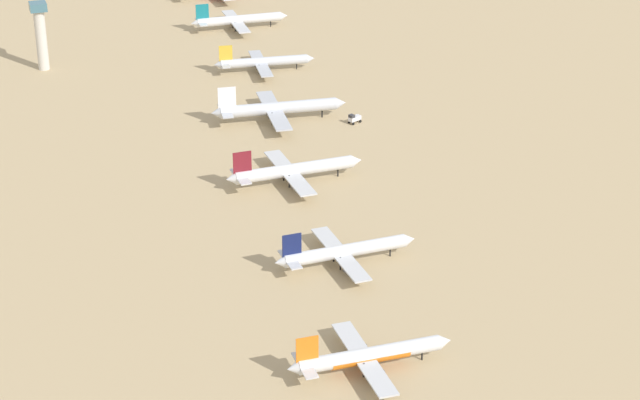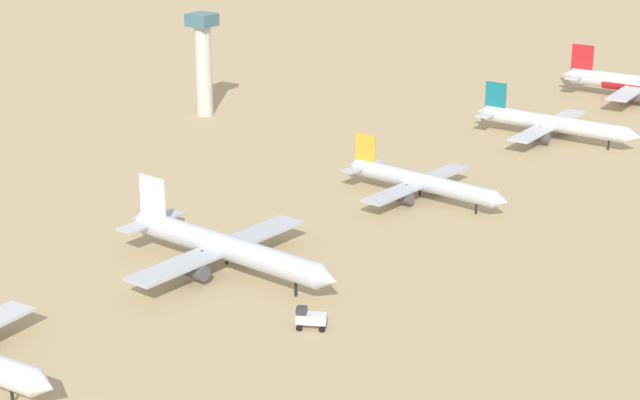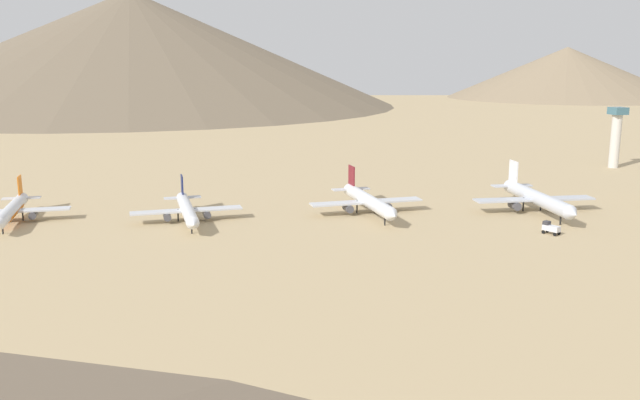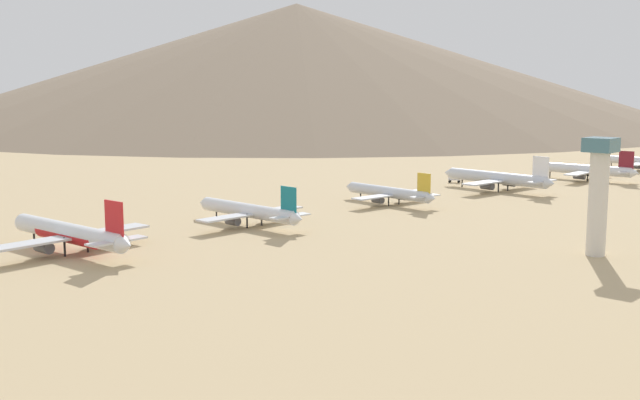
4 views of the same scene
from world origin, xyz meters
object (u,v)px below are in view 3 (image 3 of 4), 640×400
Objects in this scene: parked_jet_3 at (368,201)px; parked_jet_1 at (12,210)px; parked_jet_2 at (187,209)px; service_truck at (551,228)px; parked_jet_4 at (536,198)px; control_tower at (616,134)px.

parked_jet_1 is at bearing -98.09° from parked_jet_3.
parked_jet_2 is 0.91× the size of parked_jet_3.
parked_jet_2 is at bearing -111.69° from service_truck.
control_tower reaches higher than parked_jet_4.
control_tower is at bearing 106.67° from parked_jet_2.
parked_jet_1 is 0.84× the size of parked_jet_4.
control_tower is (-50.39, 269.22, 12.44)m from parked_jet_1.
parked_jet_2 is 222.65m from control_tower.
parked_jet_4 is at bearing 78.47° from parked_jet_3.
parked_jet_3 is 165.76m from control_tower.
parked_jet_4 is at bearing -49.49° from control_tower.
parked_jet_3 reaches higher than service_truck.
parked_jet_1 is at bearing -103.39° from parked_jet_2.
parked_jet_4 is (15.32, 120.38, 0.81)m from parked_jet_2.
service_truck is at bearing 68.31° from parked_jet_2.
parked_jet_2 reaches higher than service_truck.
parked_jet_1 is 57.83m from parked_jet_2.
parked_jet_4 reaches higher than parked_jet_1.
parked_jet_2 is at bearing 76.61° from parked_jet_1.
parked_jet_1 reaches higher than service_truck.
parked_jet_1 is at bearing -79.40° from control_tower.
control_tower is (-79.11, 92.59, 11.54)m from parked_jet_4.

